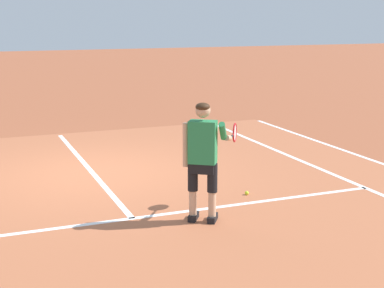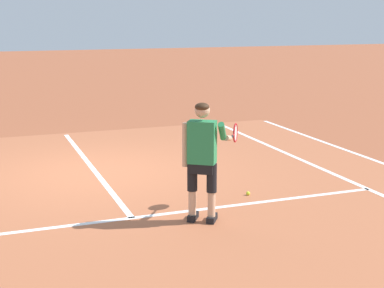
% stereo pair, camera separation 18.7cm
% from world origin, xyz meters
% --- Properties ---
extents(ground_plane, '(80.00, 80.00, 0.00)m').
position_xyz_m(ground_plane, '(0.00, 0.00, 0.00)').
color(ground_plane, '#9E5133').
extents(court_inner_surface, '(10.98, 10.04, 0.00)m').
position_xyz_m(court_inner_surface, '(0.00, -1.13, 0.00)').
color(court_inner_surface, '#B2603D').
rests_on(court_inner_surface, ground).
extents(line_service, '(8.23, 0.10, 0.01)m').
position_xyz_m(line_service, '(0.00, -2.71, 0.00)').
color(line_service, white).
rests_on(line_service, ground).
extents(line_centre_service, '(0.10, 6.40, 0.01)m').
position_xyz_m(line_centre_service, '(0.00, 0.49, 0.00)').
color(line_centre_service, white).
rests_on(line_centre_service, ground).
extents(line_singles_right, '(0.10, 9.64, 0.01)m').
position_xyz_m(line_singles_right, '(4.12, -1.13, 0.00)').
color(line_singles_right, white).
rests_on(line_singles_right, ground).
extents(line_doubles_right, '(0.10, 9.64, 0.01)m').
position_xyz_m(line_doubles_right, '(5.49, -1.13, 0.00)').
color(line_doubles_right, white).
rests_on(line_doubles_right, ground).
extents(tennis_player, '(1.08, 0.86, 1.71)m').
position_xyz_m(tennis_player, '(0.92, -3.17, 0.99)').
color(tennis_player, black).
rests_on(tennis_player, ground).
extents(tennis_ball_near_feet, '(0.07, 0.07, 0.07)m').
position_xyz_m(tennis_ball_near_feet, '(2.06, -2.31, 0.03)').
color(tennis_ball_near_feet, '#CCE02D').
rests_on(tennis_ball_near_feet, ground).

